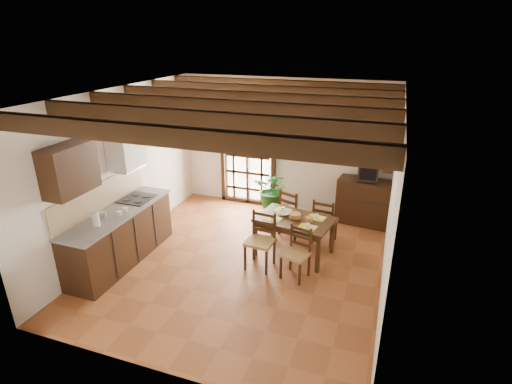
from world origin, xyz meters
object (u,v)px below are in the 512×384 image
at_px(chair_near_left, 260,251).
at_px(pendant_lamp, 299,137).
at_px(chair_far_left, 292,220).
at_px(chair_far_right, 324,229).
at_px(chair_near_right, 295,262).
at_px(dining_table, 295,223).
at_px(kitchen_counter, 120,236).
at_px(sideboard, 365,202).
at_px(crt_tv, 368,171).
at_px(potted_plant, 273,190).

height_order(chair_near_left, pendant_lamp, pendant_lamp).
distance_m(chair_far_left, chair_far_right, 0.64).
bearing_deg(pendant_lamp, chair_near_right, -75.79).
height_order(chair_far_left, pendant_lamp, pendant_lamp).
bearing_deg(chair_far_right, pendant_lamp, 55.65).
bearing_deg(dining_table, pendant_lamp, 99.98).
bearing_deg(kitchen_counter, pendant_lamp, 25.21).
xyz_separation_m(sideboard, crt_tv, (-0.00, -0.01, 0.65)).
distance_m(kitchen_counter, sideboard, 4.69).
bearing_deg(chair_far_left, potted_plant, -26.56).
xyz_separation_m(kitchen_counter, chair_near_left, (2.27, 0.59, -0.18)).
relative_size(kitchen_counter, chair_far_right, 2.56).
relative_size(chair_near_right, crt_tv, 2.10).
bearing_deg(pendant_lamp, dining_table, -90.00).
relative_size(chair_near_left, potted_plant, 0.45).
xyz_separation_m(dining_table, chair_far_left, (-0.20, 0.69, -0.30)).
xyz_separation_m(chair_far_right, pendant_lamp, (-0.42, -0.48, 1.80)).
bearing_deg(chair_far_left, dining_table, 128.70).
bearing_deg(chair_far_right, chair_far_left, -2.89).
bearing_deg(potted_plant, chair_far_right, -33.29).
height_order(chair_near_left, chair_far_left, chair_far_left).
xyz_separation_m(chair_near_left, chair_near_right, (0.62, -0.11, -0.03)).
height_order(dining_table, crt_tv, crt_tv).
bearing_deg(pendant_lamp, potted_plant, 122.26).
height_order(kitchen_counter, crt_tv, kitchen_counter).
relative_size(chair_near_right, pendant_lamp, 0.99).
height_order(dining_table, chair_near_left, chair_near_left).
relative_size(crt_tv, potted_plant, 0.19).
relative_size(chair_far_right, pendant_lamp, 1.04).
distance_m(kitchen_counter, chair_far_left, 3.12).
relative_size(chair_far_right, crt_tv, 2.20).
xyz_separation_m(dining_table, sideboard, (1.05, 1.66, -0.14)).
height_order(dining_table, chair_far_right, chair_far_right).
relative_size(chair_near_right, chair_far_left, 0.89).
bearing_deg(kitchen_counter, dining_table, 23.44).
distance_m(chair_near_left, chair_far_left, 1.29).
distance_m(chair_far_left, pendant_lamp, 1.89).
height_order(sideboard, crt_tv, crt_tv).
relative_size(dining_table, pendant_lamp, 1.64).
xyz_separation_m(sideboard, potted_plant, (-1.86, -0.26, 0.11)).
relative_size(crt_tv, pendant_lamp, 0.47).
bearing_deg(sideboard, chair_near_left, -116.49).
bearing_deg(chair_near_left, potted_plant, 105.23).
distance_m(kitchen_counter, dining_table, 2.94).
bearing_deg(crt_tv, dining_table, -124.53).
xyz_separation_m(chair_near_right, chair_far_left, (-0.40, 1.38, 0.03)).
bearing_deg(kitchen_counter, chair_far_right, 29.29).
bearing_deg(kitchen_counter, potted_plant, 53.79).
bearing_deg(sideboard, kitchen_counter, -136.12).
xyz_separation_m(chair_far_right, potted_plant, (-1.24, 0.82, 0.29)).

